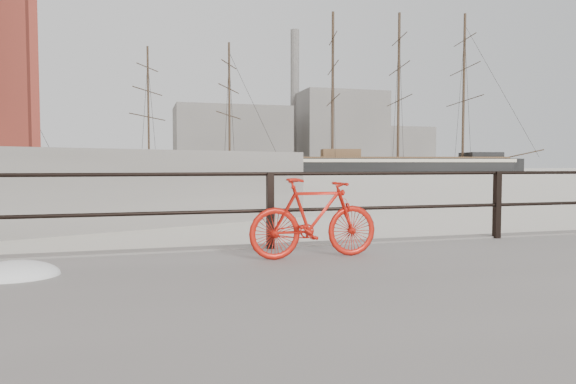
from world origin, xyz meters
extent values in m
plane|color=white|center=(0.00, 0.00, 0.00)|extent=(400.00, 400.00, 0.00)
imported|color=red|center=(-3.17, -0.95, 0.82)|extent=(1.57, 0.27, 0.94)
ellipsoid|color=white|center=(-6.34, -1.10, 0.50)|extent=(0.86, 0.67, 0.31)
cube|color=gray|center=(20.00, 140.00, 9.00)|extent=(32.00, 18.00, 18.00)
cube|color=gray|center=(55.00, 145.00, 12.00)|extent=(26.00, 20.00, 24.00)
cube|color=gray|center=(78.00, 150.00, 7.00)|extent=(20.00, 16.00, 14.00)
cylinder|color=gray|center=(42.00, 150.00, 22.00)|extent=(2.80, 2.80, 44.00)
camera|label=1|loc=(-5.12, -6.64, 1.44)|focal=32.00mm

